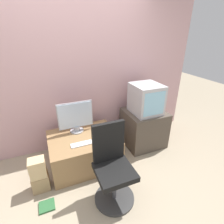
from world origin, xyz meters
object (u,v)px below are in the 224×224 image
(office_chair, at_px, (113,169))
(book, at_px, (47,206))
(main_monitor, at_px, (76,117))
(keyboard, at_px, (82,144))
(mouse, at_px, (96,140))
(cardboard_box_lower, at_px, (41,182))
(crt_tv, at_px, (146,99))

(office_chair, height_order, book, office_chair)
(main_monitor, relative_size, office_chair, 0.53)
(main_monitor, distance_m, keyboard, 0.44)
(keyboard, bearing_deg, mouse, 2.19)
(keyboard, height_order, office_chair, office_chair)
(mouse, xyz_separation_m, book, (-0.77, -0.42, -0.48))
(main_monitor, xyz_separation_m, cardboard_box_lower, (-0.62, -0.48, -0.61))
(cardboard_box_lower, relative_size, book, 1.26)
(crt_tv, distance_m, book, 2.06)
(book, bearing_deg, main_monitor, 53.88)
(office_chair, xyz_separation_m, cardboard_box_lower, (-0.84, 0.46, -0.32))
(mouse, distance_m, crt_tv, 1.08)
(main_monitor, relative_size, mouse, 10.03)
(keyboard, xyz_separation_m, crt_tv, (1.18, 0.25, 0.41))
(keyboard, distance_m, crt_tv, 1.27)
(keyboard, bearing_deg, book, -143.50)
(cardboard_box_lower, xyz_separation_m, book, (0.04, -0.31, -0.10))
(keyboard, xyz_separation_m, office_chair, (0.23, -0.57, -0.05))
(office_chair, bearing_deg, crt_tv, 41.04)
(mouse, distance_m, cardboard_box_lower, 0.90)
(keyboard, xyz_separation_m, mouse, (0.21, 0.01, 0.01))
(office_chair, bearing_deg, main_monitor, 103.08)
(crt_tv, relative_size, cardboard_box_lower, 2.15)
(book, bearing_deg, cardboard_box_lower, 97.30)
(main_monitor, height_order, cardboard_box_lower, main_monitor)
(crt_tv, relative_size, book, 2.71)
(book, bearing_deg, crt_tv, 21.08)
(mouse, bearing_deg, keyboard, -177.81)
(crt_tv, bearing_deg, keyboard, -167.83)
(main_monitor, height_order, keyboard, main_monitor)
(cardboard_box_lower, bearing_deg, book, -82.70)
(cardboard_box_lower, height_order, book, cardboard_box_lower)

